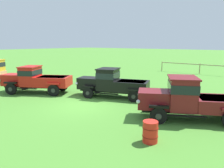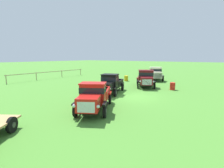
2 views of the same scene
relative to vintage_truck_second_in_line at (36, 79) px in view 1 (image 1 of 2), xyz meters
name	(u,v)px [view 1 (image 1 of 2)]	position (x,y,z in m)	size (l,w,h in m)	color
ground_plane	(82,105)	(5.50, -0.26, -1.10)	(240.00, 240.00, 0.00)	#47842D
paddock_fence	(221,68)	(9.31, 19.10, -0.10)	(15.38, 0.68, 1.32)	#997F60
vintage_truck_second_in_line	(36,79)	(0.00, 0.00, 0.00)	(5.53, 4.28, 2.13)	black
vintage_truck_midrow_center	(112,83)	(5.64, 2.68, -0.03)	(5.49, 3.34, 2.12)	black
vintage_truck_far_side	(186,98)	(11.58, 1.42, 0.04)	(5.41, 4.11, 2.23)	black
oil_drum_near_fence	(150,132)	(11.48, -2.17, -0.66)	(0.64, 0.64, 0.88)	red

